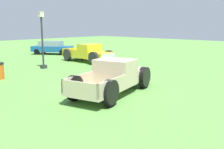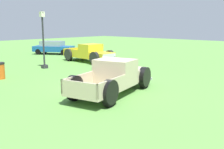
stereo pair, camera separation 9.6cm
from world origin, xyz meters
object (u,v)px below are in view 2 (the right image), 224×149
at_px(pickup_truck_behind_right, 91,54).
at_px(lamp_post_near, 43,39).
at_px(sedan_distant_b, 53,47).
at_px(trash_can, 0,71).
at_px(pickup_truck_foreground, 116,77).

bearing_deg(pickup_truck_behind_right, lamp_post_near, 176.23).
bearing_deg(sedan_distant_b, pickup_truck_behind_right, -100.39).
bearing_deg(trash_can, lamp_post_near, 19.03).
distance_m(pickup_truck_behind_right, lamp_post_near, 4.48).
xyz_separation_m(pickup_truck_foreground, trash_can, (-2.33, 6.91, -0.26)).
bearing_deg(trash_can, sedan_distant_b, 41.58).
height_order(pickup_truck_behind_right, trash_can, pickup_truck_behind_right).
relative_size(pickup_truck_behind_right, sedan_distant_b, 1.15).
height_order(pickup_truck_foreground, pickup_truck_behind_right, pickup_truck_foreground).
height_order(pickup_truck_behind_right, sedan_distant_b, pickup_truck_behind_right).
relative_size(pickup_truck_foreground, sedan_distant_b, 1.23).
bearing_deg(lamp_post_near, pickup_truck_behind_right, -3.77).
relative_size(pickup_truck_foreground, lamp_post_near, 1.33).
relative_size(pickup_truck_behind_right, trash_can, 5.22).
xyz_separation_m(pickup_truck_foreground, pickup_truck_behind_right, (5.72, 7.94, -0.02)).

